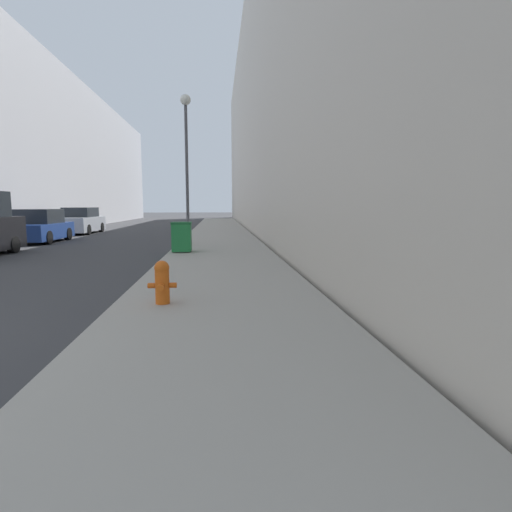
# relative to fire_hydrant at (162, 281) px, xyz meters

# --- Properties ---
(sidewalk_right) EXTENTS (3.73, 60.00, 0.14)m
(sidewalk_right) POSITION_rel_fire_hydrant_xyz_m (1.03, 15.61, -0.46)
(sidewalk_right) COLOR #9E998E
(sidewalk_right) RESTS_ON ground
(building_right_stone) EXTENTS (12.00, 60.00, 16.76)m
(building_right_stone) POSITION_rel_fire_hydrant_xyz_m (9.00, 23.61, 7.85)
(building_right_stone) COLOR beige
(building_right_stone) RESTS_ON ground
(fire_hydrant) EXTENTS (0.48, 0.36, 0.73)m
(fire_hydrant) POSITION_rel_fire_hydrant_xyz_m (0.00, 0.00, 0.00)
(fire_hydrant) COLOR #D15614
(fire_hydrant) RESTS_ON sidewalk_right
(trash_bin) EXTENTS (0.68, 0.68, 1.07)m
(trash_bin) POSITION_rel_fire_hydrant_xyz_m (-0.36, 7.63, 0.16)
(trash_bin) COLOR #1E7538
(trash_bin) RESTS_ON sidewalk_right
(lamppost) EXTENTS (0.43, 0.43, 6.17)m
(lamppost) POSITION_rel_fire_hydrant_xyz_m (-0.34, 10.48, 3.63)
(lamppost) COLOR #4C4C51
(lamppost) RESTS_ON sidewalk_right
(parked_sedan_near) EXTENTS (1.93, 4.11, 1.62)m
(parked_sedan_near) POSITION_rel_fire_hydrant_xyz_m (-7.76, 13.70, 0.21)
(parked_sedan_near) COLOR navy
(parked_sedan_near) RESTS_ON ground
(parked_sedan_far) EXTENTS (1.88, 4.66, 1.67)m
(parked_sedan_far) POSITION_rel_fire_hydrant_xyz_m (-7.84, 19.92, 0.24)
(parked_sedan_far) COLOR #A3A8B2
(parked_sedan_far) RESTS_ON ground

